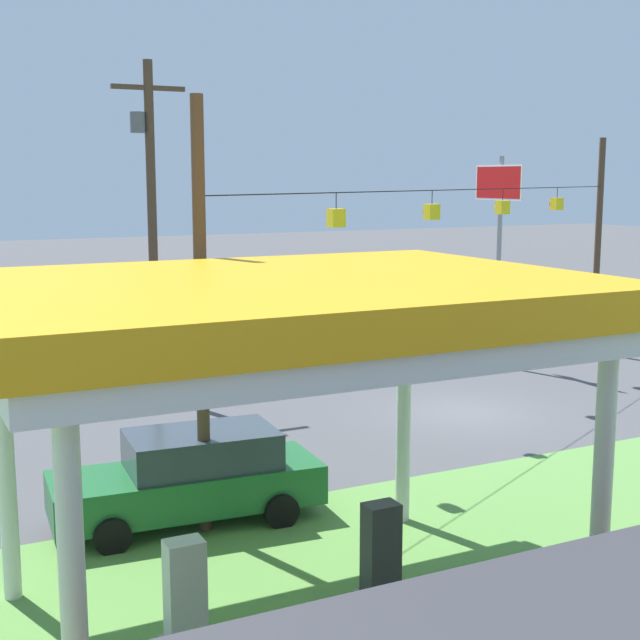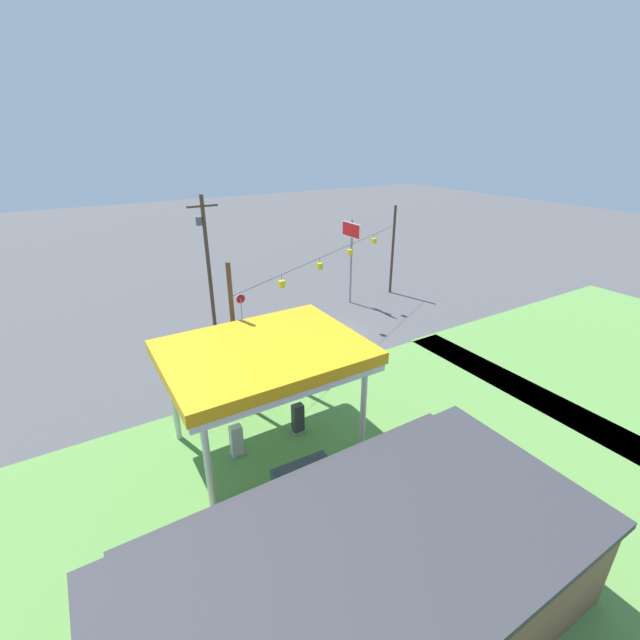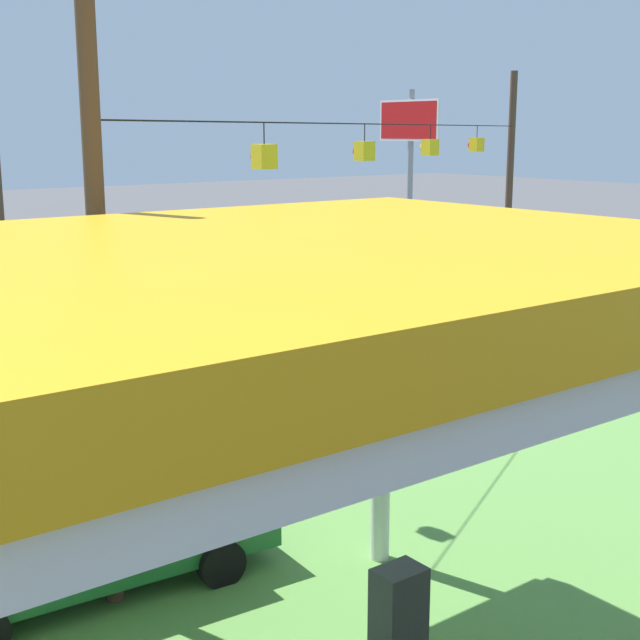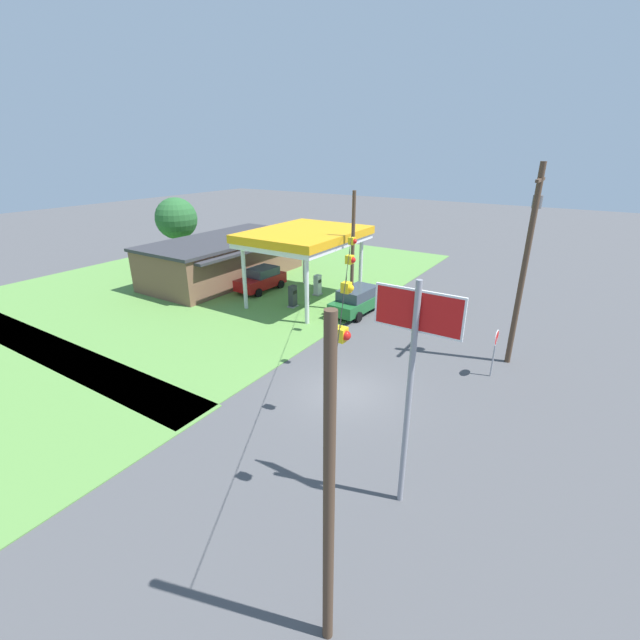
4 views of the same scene
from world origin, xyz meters
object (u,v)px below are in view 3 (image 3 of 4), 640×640
car_at_pumps_front (90,525)px  gas_station_canopy (272,299)px  fuel_pump_near (398,639)px  stop_sign_overhead (409,158)px  stop_sign_roadside (96,310)px

car_at_pumps_front → gas_station_canopy: bearing=94.8°
fuel_pump_near → car_at_pumps_front: 4.75m
gas_station_canopy → fuel_pump_near: 4.31m
stop_sign_overhead → car_at_pumps_front: bearing=32.6°
car_at_pumps_front → stop_sign_overhead: (-14.37, -9.21, 4.47)m
stop_sign_overhead → gas_station_canopy: bearing=43.6°
gas_station_canopy → car_at_pumps_front: gas_station_canopy is taller
stop_sign_roadside → fuel_pump_near: bearing=-100.9°
car_at_pumps_front → stop_sign_overhead: stop_sign_overhead is taller
stop_sign_roadside → stop_sign_overhead: 10.63m
stop_sign_roadside → stop_sign_overhead: bearing=-3.4°
fuel_pump_near → stop_sign_roadside: size_ratio=0.64×
gas_station_canopy → stop_sign_roadside: gas_station_canopy is taller
gas_station_canopy → stop_sign_overhead: stop_sign_overhead is taller
car_at_pumps_front → stop_sign_overhead: bearing=-143.1°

